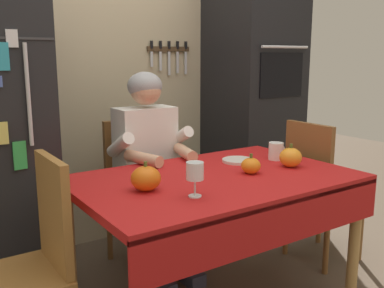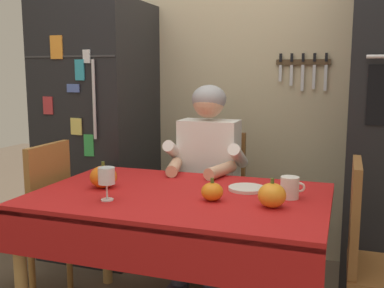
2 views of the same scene
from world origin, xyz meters
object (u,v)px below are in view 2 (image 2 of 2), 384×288
(chair_left_side, at_px, (36,216))
(chair_right_side, at_px, (376,255))
(pumpkin_small, at_px, (272,195))
(chair_behind_person, at_px, (214,197))
(coffee_mug, at_px, (290,188))
(pumpkin_large, at_px, (103,177))
(dining_table, at_px, (179,211))
(serving_tray, at_px, (247,188))
(seated_person, at_px, (206,169))
(wine_glass, at_px, (107,177))
(pumpkin_medium, at_px, (212,192))
(refrigerator, at_px, (99,131))

(chair_left_side, height_order, chair_right_side, same)
(chair_left_side, distance_m, chair_right_side, 1.80)
(pumpkin_small, bearing_deg, chair_behind_person, 120.67)
(coffee_mug, distance_m, pumpkin_small, 0.18)
(chair_behind_person, height_order, chair_right_side, same)
(chair_behind_person, height_order, pumpkin_large, chair_behind_person)
(dining_table, bearing_deg, pumpkin_small, -7.49)
(serving_tray, bearing_deg, seated_person, 129.54)
(seated_person, xyz_separation_m, chair_right_side, (0.95, -0.49, -0.23))
(wine_glass, height_order, pumpkin_medium, wine_glass)
(refrigerator, relative_size, serving_tray, 9.88)
(seated_person, height_order, coffee_mug, seated_person)
(chair_behind_person, bearing_deg, pumpkin_small, -59.33)
(pumpkin_small, bearing_deg, dining_table, 172.51)
(chair_behind_person, height_order, chair_left_side, same)
(wine_glass, distance_m, serving_tray, 0.69)
(chair_right_side, bearing_deg, dining_table, -172.80)
(refrigerator, bearing_deg, seated_person, -17.25)
(serving_tray, bearing_deg, coffee_mug, -20.06)
(refrigerator, distance_m, coffee_mug, 1.66)
(pumpkin_large, bearing_deg, chair_right_side, 5.02)
(refrigerator, xyz_separation_m, pumpkin_medium, (1.13, -0.93, -0.12))
(dining_table, relative_size, chair_right_side, 1.51)
(chair_right_side, height_order, coffee_mug, chair_right_side)
(seated_person, distance_m, pumpkin_large, 0.70)
(chair_right_side, bearing_deg, serving_tray, 172.94)
(chair_behind_person, relative_size, wine_glass, 6.06)
(seated_person, relative_size, wine_glass, 8.11)
(wine_glass, bearing_deg, seated_person, 74.48)
(pumpkin_large, relative_size, serving_tray, 0.75)
(chair_right_side, relative_size, pumpkin_large, 6.81)
(refrigerator, relative_size, pumpkin_medium, 17.14)
(chair_behind_person, xyz_separation_m, seated_person, (0.00, -0.19, 0.23))
(chair_right_side, distance_m, serving_tray, 0.66)
(chair_left_side, bearing_deg, pumpkin_small, -6.08)
(pumpkin_large, relative_size, pumpkin_medium, 1.30)
(wine_glass, distance_m, pumpkin_small, 0.74)
(wine_glass, xyz_separation_m, pumpkin_small, (0.73, 0.14, -0.06))
(chair_right_side, bearing_deg, seated_person, 152.75)
(refrigerator, distance_m, serving_tray, 1.43)
(seated_person, relative_size, chair_right_side, 1.34)
(chair_right_side, height_order, pumpkin_medium, chair_right_side)
(seated_person, relative_size, pumpkin_small, 9.68)
(seated_person, xyz_separation_m, chair_left_side, (-0.85, -0.52, -0.23))
(wine_glass, relative_size, pumpkin_small, 1.19)
(pumpkin_large, distance_m, pumpkin_small, 0.86)
(chair_left_side, distance_m, wine_glass, 0.77)
(pumpkin_medium, bearing_deg, pumpkin_small, -3.12)
(serving_tray, bearing_deg, pumpkin_large, -164.74)
(seated_person, xyz_separation_m, wine_glass, (-0.22, -0.80, 0.11))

